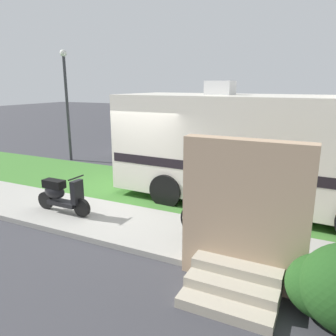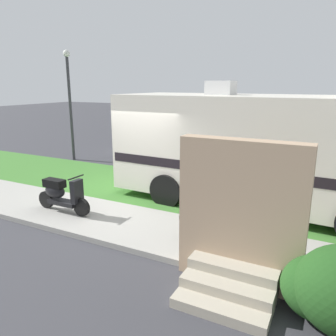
{
  "view_description": "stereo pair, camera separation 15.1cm",
  "coord_description": "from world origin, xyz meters",
  "px_view_note": "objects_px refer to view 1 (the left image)",
  "views": [
    {
      "loc": [
        4.59,
        -7.11,
        3.21
      ],
      "look_at": [
        0.97,
        0.3,
        1.1
      ],
      "focal_mm": 35.29,
      "sensor_mm": 36.0,
      "label": 1
    },
    {
      "loc": [
        4.72,
        -7.04,
        3.21
      ],
      "look_at": [
        0.97,
        0.3,
        1.1
      ],
      "focal_mm": 35.29,
      "sensor_mm": 36.0,
      "label": 2
    }
  ],
  "objects_px": {
    "motorhome_rv": "(265,147)",
    "bottle_green": "(242,254)",
    "scooter": "(61,194)",
    "street_lamp_post": "(66,96)",
    "bicycle": "(219,224)",
    "pickup_truck_near": "(188,136)"
  },
  "relations": [
    {
      "from": "scooter",
      "to": "bicycle",
      "type": "xyz_separation_m",
      "value": [
        3.98,
        0.14,
        -0.07
      ]
    },
    {
      "from": "motorhome_rv",
      "to": "street_lamp_post",
      "type": "height_order",
      "value": "street_lamp_post"
    },
    {
      "from": "bicycle",
      "to": "pickup_truck_near",
      "type": "xyz_separation_m",
      "value": [
        -3.78,
        7.43,
        0.46
      ]
    },
    {
      "from": "motorhome_rv",
      "to": "scooter",
      "type": "relative_size",
      "value": 4.81
    },
    {
      "from": "scooter",
      "to": "bottle_green",
      "type": "height_order",
      "value": "scooter"
    },
    {
      "from": "bottle_green",
      "to": "scooter",
      "type": "bearing_deg",
      "value": 175.78
    },
    {
      "from": "scooter",
      "to": "pickup_truck_near",
      "type": "relative_size",
      "value": 0.3
    },
    {
      "from": "motorhome_rv",
      "to": "bottle_green",
      "type": "distance_m",
      "value": 3.56
    },
    {
      "from": "bicycle",
      "to": "bottle_green",
      "type": "xyz_separation_m",
      "value": [
        0.6,
        -0.48,
        -0.27
      ]
    },
    {
      "from": "scooter",
      "to": "street_lamp_post",
      "type": "bearing_deg",
      "value": 130.06
    },
    {
      "from": "motorhome_rv",
      "to": "bottle_green",
      "type": "relative_size",
      "value": 28.06
    },
    {
      "from": "pickup_truck_near",
      "to": "street_lamp_post",
      "type": "bearing_deg",
      "value": -149.27
    },
    {
      "from": "pickup_truck_near",
      "to": "bottle_green",
      "type": "relative_size",
      "value": 19.31
    },
    {
      "from": "motorhome_rv",
      "to": "street_lamp_post",
      "type": "distance_m",
      "value": 8.78
    },
    {
      "from": "motorhome_rv",
      "to": "bicycle",
      "type": "xyz_separation_m",
      "value": [
        -0.31,
        -2.79,
        -1.12
      ]
    },
    {
      "from": "scooter",
      "to": "bottle_green",
      "type": "xyz_separation_m",
      "value": [
        4.59,
        -0.34,
        -0.34
      ]
    },
    {
      "from": "scooter",
      "to": "street_lamp_post",
      "type": "xyz_separation_m",
      "value": [
        -4.18,
        4.97,
        2.16
      ]
    },
    {
      "from": "scooter",
      "to": "street_lamp_post",
      "type": "height_order",
      "value": "street_lamp_post"
    },
    {
      "from": "pickup_truck_near",
      "to": "street_lamp_post",
      "type": "xyz_separation_m",
      "value": [
        -4.38,
        -2.61,
        1.77
      ]
    },
    {
      "from": "scooter",
      "to": "bottle_green",
      "type": "bearing_deg",
      "value": -4.22
    },
    {
      "from": "motorhome_rv",
      "to": "bottle_green",
      "type": "height_order",
      "value": "motorhome_rv"
    },
    {
      "from": "bicycle",
      "to": "bottle_green",
      "type": "distance_m",
      "value": 0.81
    }
  ]
}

